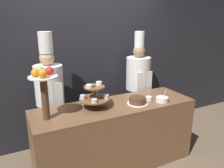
% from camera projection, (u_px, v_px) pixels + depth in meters
% --- Properties ---
extents(wall_back, '(10.00, 0.06, 2.80)m').
position_uv_depth(wall_back, '(88.00, 54.00, 3.44)').
color(wall_back, '#232328').
rests_on(wall_back, ground_plane).
extents(buffet_counter, '(2.10, 0.65, 0.88)m').
position_uv_depth(buffet_counter, '(115.00, 135.00, 2.91)').
color(buffet_counter, brown).
rests_on(buffet_counter, ground_plane).
extents(tiered_stand, '(0.37, 0.37, 0.32)m').
position_uv_depth(tiered_stand, '(94.00, 96.00, 2.65)').
color(tiered_stand, brown).
rests_on(tiered_stand, buffet_counter).
extents(fruit_pedestal, '(0.30, 0.30, 0.58)m').
position_uv_depth(fruit_pedestal, '(44.00, 84.00, 2.28)').
color(fruit_pedestal, brown).
rests_on(fruit_pedestal, buffet_counter).
extents(cake_round, '(0.27, 0.27, 0.09)m').
position_uv_depth(cake_round, '(138.00, 101.00, 2.80)').
color(cake_round, white).
rests_on(cake_round, buffet_counter).
extents(cup_white, '(0.09, 0.09, 0.05)m').
position_uv_depth(cup_white, '(148.00, 98.00, 2.93)').
color(cup_white, white).
rests_on(cup_white, buffet_counter).
extents(serving_bowl_near, '(0.16, 0.16, 0.16)m').
position_uv_depth(serving_bowl_near, '(162.00, 99.00, 2.88)').
color(serving_bowl_near, white).
rests_on(serving_bowl_near, buffet_counter).
extents(chef_left, '(0.38, 0.38, 1.78)m').
position_uv_depth(chef_left, '(50.00, 95.00, 2.94)').
color(chef_left, '#28282D').
rests_on(chef_left, ground_plane).
extents(chef_center_left, '(0.39, 0.39, 1.75)m').
position_uv_depth(chef_center_left, '(138.00, 83.00, 3.56)').
color(chef_center_left, black).
rests_on(chef_center_left, ground_plane).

